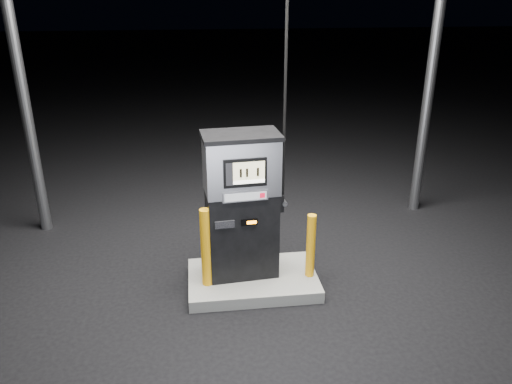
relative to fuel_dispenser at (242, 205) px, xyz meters
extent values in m
plane|color=black|center=(0.12, -0.10, -1.08)|extent=(80.00, 80.00, 0.00)
cube|color=slate|center=(0.12, -0.10, -1.01)|extent=(1.60, 1.00, 0.15)
cylinder|color=gray|center=(-2.88, 1.90, 1.17)|extent=(0.16, 0.16, 4.50)
cylinder|color=gray|center=(3.12, 1.90, 1.17)|extent=(0.16, 0.16, 4.50)
cube|color=black|center=(0.00, 0.00, -0.38)|extent=(0.87, 0.55, 1.10)
cube|color=#ADADB4|center=(0.00, 0.00, 0.50)|extent=(0.89, 0.57, 0.66)
cube|color=black|center=(0.00, 0.00, 0.86)|extent=(0.93, 0.61, 0.05)
cube|color=black|center=(0.02, -0.25, 0.50)|extent=(0.49, 0.07, 0.33)
cube|color=#BDB589|center=(0.06, -0.26, 0.52)|extent=(0.36, 0.03, 0.21)
cube|color=white|center=(0.06, -0.26, 0.39)|extent=(0.36, 0.03, 0.04)
cube|color=#ADADB4|center=(0.02, -0.25, 0.21)|extent=(0.53, 0.07, 0.12)
cube|color=gray|center=(0.02, -0.27, 0.21)|extent=(0.48, 0.04, 0.09)
cube|color=#B10B21|center=(0.21, -0.25, 0.21)|extent=(0.06, 0.01, 0.06)
cube|color=black|center=(0.06, -0.25, -0.12)|extent=(0.19, 0.03, 0.08)
cube|color=orange|center=(0.09, -0.25, -0.12)|extent=(0.11, 0.01, 0.04)
cube|color=black|center=(-0.23, -0.27, -0.12)|extent=(0.23, 0.04, 0.09)
cube|color=black|center=(0.46, 0.04, -0.01)|extent=(0.10, 0.17, 0.22)
cylinder|color=gray|center=(0.51, 0.04, -0.01)|extent=(0.08, 0.20, 0.06)
cylinder|color=black|center=(0.49, 0.00, 1.46)|extent=(0.03, 0.03, 2.73)
cylinder|color=#FFAA0E|center=(-0.45, -0.22, -0.44)|extent=(0.17, 0.17, 0.99)
cylinder|color=#FFAA0E|center=(0.82, -0.19, -0.52)|extent=(0.12, 0.12, 0.83)
camera|label=1|loc=(-0.52, -5.43, 2.43)|focal=35.00mm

